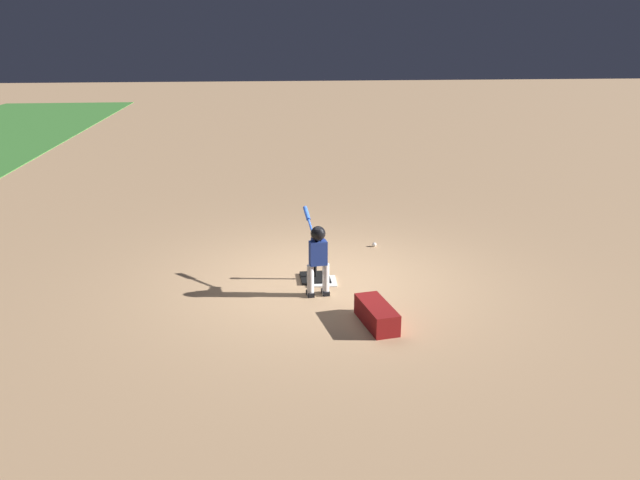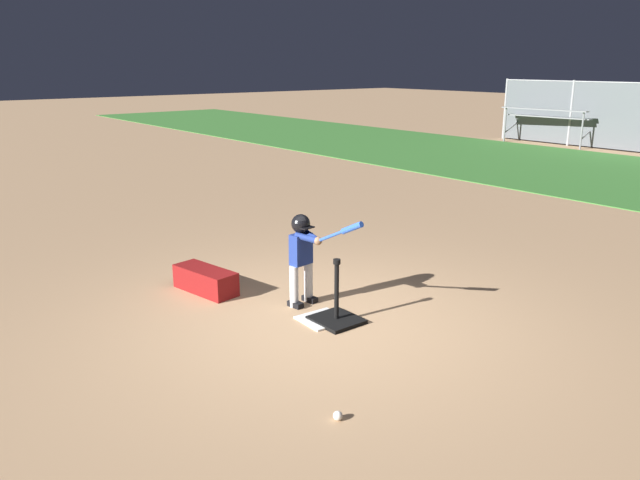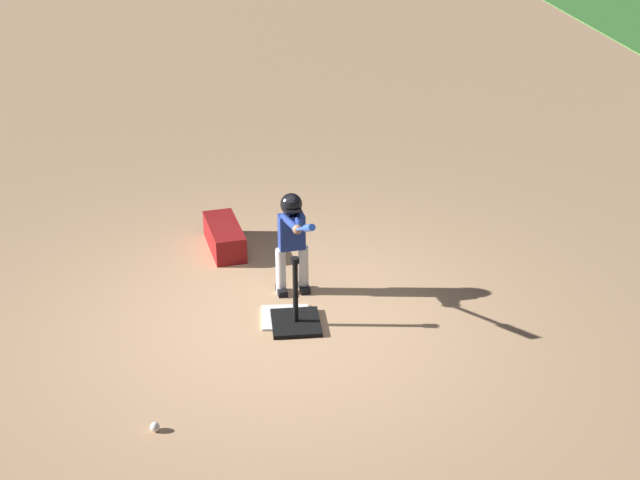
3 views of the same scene
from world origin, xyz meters
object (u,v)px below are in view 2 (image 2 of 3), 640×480
bleachers_far_right (559,125)px  equipment_bag (206,280)px  batter_child (304,249)px  batting_tee (336,315)px  baseball (338,416)px

bleachers_far_right → equipment_bag: 17.12m
batter_child → bleachers_far_right: (-6.35, 15.63, -0.06)m
equipment_bag → batter_child: bearing=21.6°
batter_child → bleachers_far_right: 16.87m
equipment_bag → batting_tee: bearing=10.8°
batting_tee → baseball: (1.43, -1.19, -0.04)m
batting_tee → bleachers_far_right: bleachers_far_right is taller
batting_tee → baseball: batting_tee is taller
batting_tee → bleachers_far_right: 17.13m
baseball → equipment_bag: bearing=169.5°
batting_tee → equipment_bag: (-1.65, -0.62, 0.06)m
batting_tee → bleachers_far_right: bearing=113.9°
batting_tee → bleachers_far_right: (-6.94, 15.65, 0.51)m
batter_child → baseball: 2.44m
batter_child → equipment_bag: (-1.06, -0.65, -0.51)m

